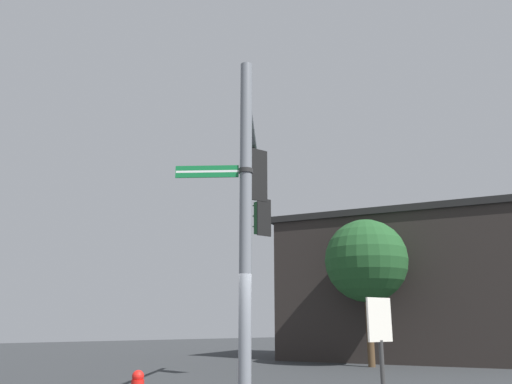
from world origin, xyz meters
name	(u,v)px	position (x,y,z in m)	size (l,w,h in m)	color
signal_pole	(245,232)	(0.00, 0.00, 3.22)	(0.22, 0.22, 6.43)	slate
mast_arm	(256,165)	(2.55, 3.21, 5.75)	(0.16, 0.16, 8.19)	slate
traffic_light_nearest_pole	(253,176)	(1.57, 2.00, 4.97)	(0.54, 0.49, 1.31)	black
traffic_light_mid_inner	(261,218)	(4.57, 5.78, 4.97)	(0.54, 0.49, 1.31)	black
street_name_sign	(223,171)	(-0.33, 0.26, 4.33)	(1.13, 0.93, 0.22)	#147238
storefront_building	(407,286)	(14.97, 8.25, 3.33)	(11.05, 13.06, 6.63)	#282321
tree_by_storefront	(366,261)	(10.86, 7.03, 4.14)	(3.37, 3.37, 5.84)	#4C3823
historical_marker	(381,340)	(2.25, -0.93, 1.40)	(0.60, 0.08, 2.13)	#333333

